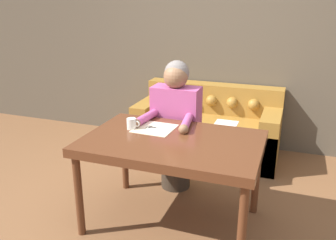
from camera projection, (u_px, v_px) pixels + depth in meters
name	position (u px, v px, depth m)	size (l,w,h in m)	color
ground_plane	(164.00, 226.00, 2.88)	(16.00, 16.00, 0.00)	brown
wall_back	(222.00, 39.00, 4.22)	(8.00, 0.06, 2.60)	brown
dining_table	(172.00, 148.00, 2.73)	(1.35, 0.89, 0.74)	#562D19
couch	(208.00, 129.00, 4.19)	(1.62, 0.80, 0.79)	olive
person	(176.00, 124.00, 3.30)	(0.49, 0.62, 1.24)	#33281E
pattern_paper_main	(155.00, 128.00, 2.92)	(0.32, 0.32, 0.00)	beige
scissors	(153.00, 128.00, 2.94)	(0.20, 0.07, 0.01)	silver
mug	(132.00, 124.00, 2.90)	(0.11, 0.08, 0.09)	silver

